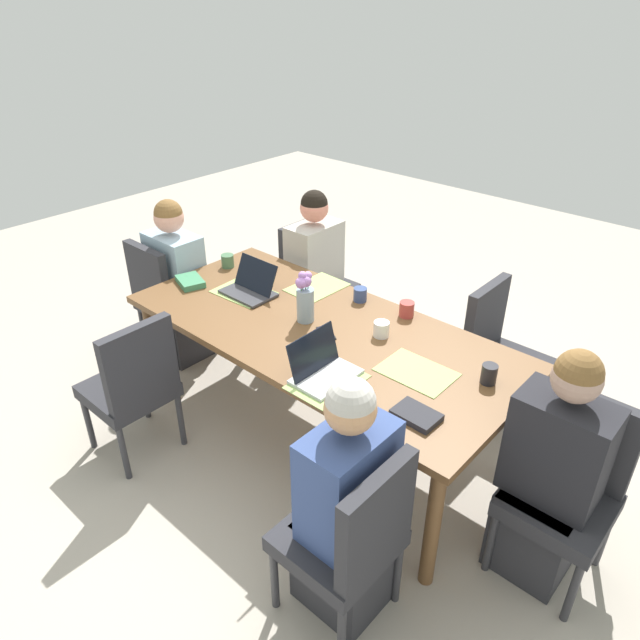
% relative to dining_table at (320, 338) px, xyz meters
% --- Properties ---
extents(ground_plane, '(10.00, 10.00, 0.00)m').
position_rel_dining_table_xyz_m(ground_plane, '(0.00, 0.00, -0.69)').
color(ground_plane, '#B2A899').
extents(dining_table, '(2.27, 1.03, 0.76)m').
position_rel_dining_table_xyz_m(dining_table, '(0.00, 0.00, 0.00)').
color(dining_table, brown).
rests_on(dining_table, ground_plane).
extents(chair_head_right_left_near, '(0.44, 0.44, 0.90)m').
position_rel_dining_table_xyz_m(chair_head_right_left_near, '(1.41, 0.07, -0.19)').
color(chair_head_right_left_near, '#2D2D33').
rests_on(chair_head_right_left_near, ground_plane).
extents(person_head_right_left_near, '(0.40, 0.36, 1.19)m').
position_rel_dining_table_xyz_m(person_head_right_left_near, '(1.35, -0.00, -0.16)').
color(person_head_right_left_near, '#2D2D33').
rests_on(person_head_right_left_near, ground_plane).
extents(chair_near_left_mid, '(0.44, 0.44, 0.90)m').
position_rel_dining_table_xyz_m(chair_near_left_mid, '(0.84, -0.86, -0.19)').
color(chair_near_left_mid, '#2D2D33').
rests_on(chair_near_left_mid, ground_plane).
extents(person_near_left_mid, '(0.36, 0.40, 1.19)m').
position_rel_dining_table_xyz_m(person_near_left_mid, '(0.77, -0.80, -0.16)').
color(person_near_left_mid, '#2D2D33').
rests_on(person_near_left_mid, ground_plane).
extents(chair_head_left_left_far, '(0.44, 0.44, 0.90)m').
position_rel_dining_table_xyz_m(chair_head_left_left_far, '(-1.42, -0.07, -0.19)').
color(chair_head_left_left_far, '#2D2D33').
rests_on(chair_head_left_left_far, ground_plane).
extents(person_head_left_left_far, '(0.40, 0.36, 1.19)m').
position_rel_dining_table_xyz_m(person_head_left_left_far, '(-1.36, 0.01, -0.16)').
color(person_head_left_left_far, '#2D2D33').
rests_on(person_head_left_left_far, ground_plane).
extents(chair_far_right_near, '(0.44, 0.44, 0.90)m').
position_rel_dining_table_xyz_m(chair_far_right_near, '(-0.89, 0.80, -0.19)').
color(chair_far_right_near, '#2D2D33').
rests_on(chair_far_right_near, ground_plane).
extents(person_far_right_near, '(0.36, 0.40, 1.19)m').
position_rel_dining_table_xyz_m(person_far_right_near, '(-0.82, 0.74, -0.16)').
color(person_far_right_near, '#2D2D33').
rests_on(person_far_right_near, ground_plane).
extents(chair_near_right_mid, '(0.44, 0.44, 0.90)m').
position_rel_dining_table_xyz_m(chair_near_right_mid, '(-0.69, -0.85, -0.19)').
color(chair_near_right_mid, '#2D2D33').
rests_on(chair_near_right_mid, ground_plane).
extents(chair_far_right_far, '(0.44, 0.44, 0.90)m').
position_rel_dining_table_xyz_m(chair_far_right_far, '(0.66, 0.81, -0.19)').
color(chair_far_right_far, '#2D2D33').
rests_on(chair_far_right_far, ground_plane).
extents(flower_vase, '(0.10, 0.11, 0.30)m').
position_rel_dining_table_xyz_m(flower_vase, '(0.12, -0.01, 0.21)').
color(flower_vase, '#8EA8B7').
rests_on(flower_vase, dining_table).
extents(placemat_head_right_left_near, '(0.37, 0.28, 0.00)m').
position_rel_dining_table_xyz_m(placemat_head_right_left_near, '(0.64, -0.00, 0.07)').
color(placemat_head_right_left_near, '#9EBC66').
rests_on(placemat_head_right_left_near, dining_table).
extents(placemat_near_left_mid, '(0.27, 0.37, 0.00)m').
position_rel_dining_table_xyz_m(placemat_near_left_mid, '(0.35, -0.36, 0.07)').
color(placemat_near_left_mid, '#9EBC66').
rests_on(placemat_near_left_mid, dining_table).
extents(placemat_head_left_left_far, '(0.36, 0.26, 0.00)m').
position_rel_dining_table_xyz_m(placemat_head_left_left_far, '(-0.64, 0.00, 0.07)').
color(placemat_head_left_left_far, '#9EBC66').
rests_on(placemat_head_left_left_far, dining_table).
extents(placemat_far_right_near, '(0.26, 0.36, 0.00)m').
position_rel_dining_table_xyz_m(placemat_far_right_near, '(-0.37, 0.36, 0.07)').
color(placemat_far_right_near, '#9EBC66').
rests_on(placemat_far_right_near, dining_table).
extents(laptop_far_right_near, '(0.22, 0.32, 0.21)m').
position_rel_dining_table_xyz_m(laptop_far_right_near, '(-0.32, 0.34, 0.11)').
color(laptop_far_right_near, silver).
rests_on(laptop_far_right_near, dining_table).
extents(laptop_head_right_left_near, '(0.32, 0.22, 0.20)m').
position_rel_dining_table_xyz_m(laptop_head_right_left_near, '(0.59, -0.02, 0.11)').
color(laptop_head_right_left_near, '#38383D').
rests_on(laptop_head_right_left_near, dining_table).
extents(coffee_mug_near_left, '(0.08, 0.08, 0.08)m').
position_rel_dining_table_xyz_m(coffee_mug_near_left, '(0.04, -0.40, 0.11)').
color(coffee_mug_near_left, '#33477A').
rests_on(coffee_mug_near_left, dining_table).
extents(coffee_mug_near_right, '(0.08, 0.08, 0.09)m').
position_rel_dining_table_xyz_m(coffee_mug_near_right, '(1.00, -0.18, 0.11)').
color(coffee_mug_near_right, '#47704C').
rests_on(coffee_mug_near_right, dining_table).
extents(coffee_mug_centre_left, '(0.09, 0.09, 0.09)m').
position_rel_dining_table_xyz_m(coffee_mug_centre_left, '(-0.28, -0.43, 0.11)').
color(coffee_mug_centre_left, '#AD3D38').
rests_on(coffee_mug_centre_left, dining_table).
extents(coffee_mug_centre_right, '(0.08, 0.08, 0.10)m').
position_rel_dining_table_xyz_m(coffee_mug_centre_right, '(-0.94, -0.16, 0.12)').
color(coffee_mug_centre_right, '#232328').
rests_on(coffee_mug_centre_right, dining_table).
extents(coffee_mug_far_left, '(0.09, 0.09, 0.09)m').
position_rel_dining_table_xyz_m(coffee_mug_far_left, '(-0.30, -0.16, 0.11)').
color(coffee_mug_far_left, white).
rests_on(coffee_mug_far_left, dining_table).
extents(book_red_cover, '(0.20, 0.14, 0.03)m').
position_rel_dining_table_xyz_m(book_red_cover, '(-0.83, 0.29, 0.08)').
color(book_red_cover, '#28282D').
rests_on(book_red_cover, dining_table).
extents(book_blue_cover, '(0.23, 0.20, 0.04)m').
position_rel_dining_table_xyz_m(book_blue_cover, '(0.98, 0.15, 0.09)').
color(book_blue_cover, '#3D7F56').
rests_on(book_blue_cover, dining_table).
extents(phone_black, '(0.17, 0.14, 0.01)m').
position_rel_dining_table_xyz_m(phone_black, '(-0.07, 0.03, 0.07)').
color(phone_black, black).
rests_on(phone_black, dining_table).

